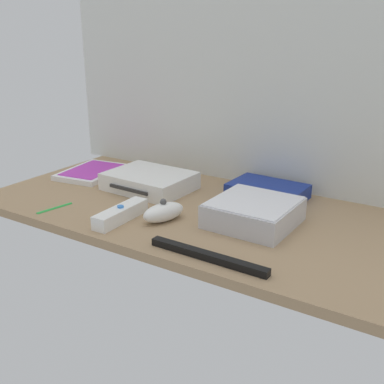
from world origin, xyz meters
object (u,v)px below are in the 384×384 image
(game_console, at_px, (150,181))
(network_router, at_px, (267,191))
(remote_wand, at_px, (121,214))
(remote_nunchuk, at_px, (163,212))
(sensor_bar, at_px, (207,256))
(game_case, at_px, (92,172))
(mini_computer, at_px, (254,212))
(stylus_pen, at_px, (55,207))

(game_console, distance_m, network_router, 0.30)
(game_console, height_order, remote_wand, game_console)
(game_console, bearing_deg, remote_wand, -67.71)
(remote_nunchuk, height_order, sensor_bar, remote_nunchuk)
(game_case, bearing_deg, mini_computer, -16.21)
(network_router, bearing_deg, sensor_bar, -80.88)
(mini_computer, distance_m, remote_nunchuk, 0.19)
(mini_computer, bearing_deg, game_console, 168.89)
(game_case, height_order, network_router, network_router)
(remote_wand, xyz_separation_m, sensor_bar, (0.25, -0.06, -0.01))
(game_case, distance_m, network_router, 0.51)
(game_case, relative_size, network_router, 1.12)
(mini_computer, xyz_separation_m, game_case, (-0.54, 0.08, -0.02))
(mini_computer, xyz_separation_m, remote_wand, (-0.25, -0.14, -0.01))
(remote_nunchuk, height_order, stylus_pen, remote_nunchuk)
(mini_computer, xyz_separation_m, remote_nunchuk, (-0.17, -0.09, -0.01))
(remote_nunchuk, bearing_deg, stylus_pen, -143.64)
(remote_wand, distance_m, sensor_bar, 0.26)
(remote_nunchuk, relative_size, stylus_pen, 1.21)
(stylus_pen, bearing_deg, remote_nunchuk, 16.60)
(game_console, xyz_separation_m, mini_computer, (0.32, -0.06, 0.00))
(game_console, relative_size, sensor_bar, 0.90)
(network_router, distance_m, stylus_pen, 0.51)
(game_console, bearing_deg, stylus_pen, -111.92)
(remote_wand, bearing_deg, network_router, 54.48)
(remote_wand, relative_size, remote_nunchuk, 1.36)
(network_router, xyz_separation_m, stylus_pen, (-0.38, -0.33, -0.01))
(game_console, relative_size, remote_nunchuk, 1.98)
(mini_computer, distance_m, stylus_pen, 0.46)
(game_case, relative_size, remote_nunchuk, 1.90)
(remote_nunchuk, distance_m, sensor_bar, 0.20)
(mini_computer, height_order, remote_wand, mini_computer)
(mini_computer, relative_size, game_case, 0.83)
(network_router, bearing_deg, remote_nunchuk, -114.25)
(game_console, xyz_separation_m, network_router, (0.28, 0.10, -0.00))
(game_console, bearing_deg, game_case, 178.21)
(game_console, distance_m, mini_computer, 0.33)
(network_router, distance_m, remote_nunchuk, 0.29)
(mini_computer, height_order, network_router, mini_computer)
(game_case, xyz_separation_m, remote_nunchuk, (0.37, -0.17, 0.01))
(game_case, height_order, sensor_bar, game_case)
(game_console, distance_m, sensor_bar, 0.41)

